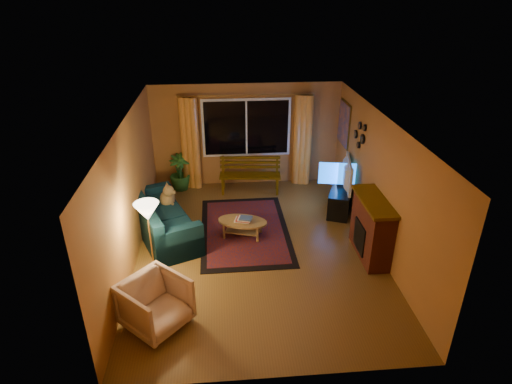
{
  "coord_description": "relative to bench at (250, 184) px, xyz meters",
  "views": [
    {
      "loc": [
        -0.62,
        -6.85,
        4.6
      ],
      "look_at": [
        0.0,
        0.3,
        1.05
      ],
      "focal_mm": 30.0,
      "sensor_mm": 36.0,
      "label": 1
    }
  ],
  "objects": [
    {
      "name": "bench",
      "position": [
        0.0,
        0.0,
        0.0
      ],
      "size": [
        1.47,
        0.55,
        0.43
      ],
      "primitive_type": "cube",
      "rotation": [
        0.0,
        0.0,
        -0.09
      ],
      "color": "#4C3203",
      "rests_on": "ground"
    },
    {
      "name": "curtain_left",
      "position": [
        -1.39,
        0.44,
        0.9
      ],
      "size": [
        0.36,
        0.36,
        2.24
      ],
      "primitive_type": "cylinder",
      "color": "orange",
      "rests_on": "ground"
    },
    {
      "name": "curtain_right",
      "position": [
        1.31,
        0.44,
        0.9
      ],
      "size": [
        0.36,
        0.36,
        2.24
      ],
      "primitive_type": "cylinder",
      "color": "orange",
      "rests_on": "ground"
    },
    {
      "name": "painting",
      "position": [
        2.18,
        0.01,
        1.43
      ],
      "size": [
        0.04,
        0.76,
        0.96
      ],
      "primitive_type": "cube",
      "color": "orange",
      "rests_on": "wall_right"
    },
    {
      "name": "wall_right",
      "position": [
        2.22,
        -2.44,
        1.03
      ],
      "size": [
        0.02,
        6.0,
        2.5
      ],
      "primitive_type": "cube",
      "color": "#B77436",
      "rests_on": "ground"
    },
    {
      "name": "window",
      "position": [
        -0.04,
        0.51,
        1.23
      ],
      "size": [
        2.0,
        0.02,
        1.3
      ],
      "primitive_type": "cube",
      "color": "black",
      "rests_on": "wall_back"
    },
    {
      "name": "floor",
      "position": [
        -0.04,
        -2.44,
        -0.23
      ],
      "size": [
        4.5,
        6.0,
        0.02
      ],
      "primitive_type": "cube",
      "color": "brown",
      "rests_on": "ground"
    },
    {
      "name": "wall_left",
      "position": [
        -2.3,
        -2.44,
        1.03
      ],
      "size": [
        0.02,
        6.0,
        2.5
      ],
      "primitive_type": "cube",
      "color": "#B77436",
      "rests_on": "ground"
    },
    {
      "name": "fireplace",
      "position": [
        2.01,
        -2.84,
        0.33
      ],
      "size": [
        0.4,
        1.2,
        1.1
      ],
      "primitive_type": "cube",
      "color": "maroon",
      "rests_on": "ground"
    },
    {
      "name": "tv_console",
      "position": [
        1.96,
        -1.01,
        0.06
      ],
      "size": [
        0.88,
        1.37,
        0.54
      ],
      "primitive_type": "cube",
      "rotation": [
        0.0,
        0.0,
        -0.38
      ],
      "color": "black",
      "rests_on": "ground"
    },
    {
      "name": "armchair",
      "position": [
        -1.7,
        -4.34,
        0.21
      ],
      "size": [
        1.13,
        1.14,
        0.85
      ],
      "primitive_type": "imported",
      "rotation": [
        0.0,
        0.0,
        0.82
      ],
      "color": "#D5AD99",
      "rests_on": "ground"
    },
    {
      "name": "dog",
      "position": [
        -1.8,
        -1.36,
        0.46
      ],
      "size": [
        0.38,
        0.5,
        0.51
      ],
      "primitive_type": null,
      "rotation": [
        0.0,
        0.0,
        -0.09
      ],
      "color": "olive",
      "rests_on": "sofa"
    },
    {
      "name": "potted_plant",
      "position": [
        -1.69,
        0.31,
        0.23
      ],
      "size": [
        0.62,
        0.62,
        0.89
      ],
      "primitive_type": "imported",
      "rotation": [
        0.0,
        0.0,
        0.31
      ],
      "color": "#235B1E",
      "rests_on": "ground"
    },
    {
      "name": "sofa",
      "position": [
        -1.85,
        -1.84,
        0.21
      ],
      "size": [
        1.65,
        2.29,
        0.85
      ],
      "primitive_type": "cube",
      "rotation": [
        0.0,
        0.0,
        0.4
      ],
      "color": "black",
      "rests_on": "ground"
    },
    {
      "name": "television",
      "position": [
        1.96,
        -1.01,
        0.64
      ],
      "size": [
        0.35,
        1.09,
        0.62
      ],
      "primitive_type": "imported",
      "rotation": [
        0.0,
        0.0,
        1.38
      ],
      "color": "black",
      "rests_on": "tv_console"
    },
    {
      "name": "ceiling",
      "position": [
        -0.04,
        -2.44,
        2.29
      ],
      "size": [
        4.5,
        6.0,
        0.02
      ],
      "primitive_type": "cube",
      "color": "white",
      "rests_on": "ground"
    },
    {
      "name": "curtain_rod",
      "position": [
        -0.04,
        0.46,
        2.03
      ],
      "size": [
        3.2,
        0.03,
        0.03
      ],
      "primitive_type": "cylinder",
      "rotation": [
        0.0,
        1.57,
        0.0
      ],
      "color": "#BF8C3F",
      "rests_on": "wall_back"
    },
    {
      "name": "coffee_table",
      "position": [
        -0.3,
        -1.99,
        -0.04
      ],
      "size": [
        1.22,
        1.22,
        0.36
      ],
      "primitive_type": "cylinder",
      "rotation": [
        0.0,
        0.0,
        -0.28
      ],
      "color": "olive",
      "rests_on": "ground"
    },
    {
      "name": "wall_back",
      "position": [
        -0.04,
        0.57,
        1.03
      ],
      "size": [
        4.5,
        0.02,
        2.5
      ],
      "primitive_type": "cube",
      "color": "#B77436",
      "rests_on": "ground"
    },
    {
      "name": "mirror_cluster",
      "position": [
        2.17,
        -1.14,
        1.58
      ],
      "size": [
        0.06,
        0.6,
        0.56
      ],
      "primitive_type": null,
      "color": "black",
      "rests_on": "wall_right"
    },
    {
      "name": "rug",
      "position": [
        -0.24,
        -1.78,
        -0.21
      ],
      "size": [
        1.8,
        2.81,
        0.02
      ],
      "primitive_type": "cube",
      "rotation": [
        0.0,
        0.0,
        0.01
      ],
      "color": "#761701",
      "rests_on": "ground"
    },
    {
      "name": "floor_lamp",
      "position": [
        -1.87,
        -3.25,
        0.52
      ],
      "size": [
        0.3,
        0.3,
        1.48
      ],
      "primitive_type": "cylinder",
      "rotation": [
        0.0,
        0.0,
        -0.25
      ],
      "color": "#BF8C3F",
      "rests_on": "ground"
    }
  ]
}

